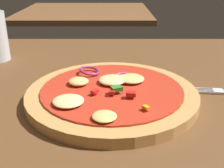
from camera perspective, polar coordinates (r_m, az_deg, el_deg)
name	(u,v)px	position (r m, az deg, el deg)	size (l,w,h in m)	color
dining_table	(114,109)	(0.48, 0.50, -5.09)	(1.27, 0.89, 0.03)	brown
pizza	(112,93)	(0.48, -0.05, -1.89)	(0.30, 0.30, 0.03)	tan
background_table	(86,12)	(1.51, -5.35, 14.44)	(0.66, 0.60, 0.03)	brown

